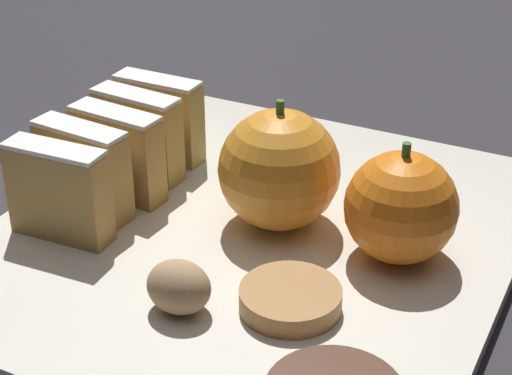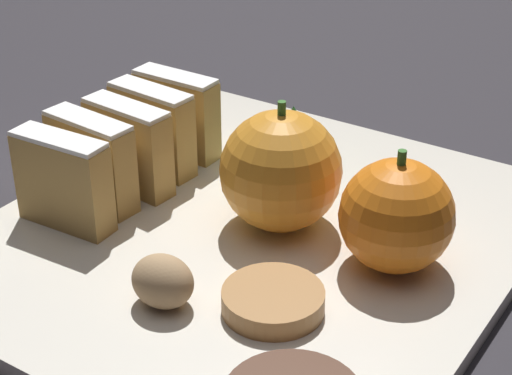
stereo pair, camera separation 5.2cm
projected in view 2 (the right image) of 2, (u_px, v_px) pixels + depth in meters
name	position (u px, v px, depth m)	size (l,w,h in m)	color
ground_plane	(256.00, 246.00, 0.54)	(6.00, 6.00, 0.00)	#28262B
serving_platter	(256.00, 238.00, 0.54)	(0.31, 0.34, 0.01)	silver
stollen_slice_front	(63.00, 181.00, 0.52)	(0.06, 0.02, 0.06)	tan
stollen_slice_second	(91.00, 161.00, 0.55)	(0.07, 0.02, 0.06)	tan
stollen_slice_third	(129.00, 147.00, 0.57)	(0.07, 0.02, 0.06)	tan
stollen_slice_fourth	(152.00, 129.00, 0.59)	(0.07, 0.02, 0.06)	tan
stollen_slice_fifth	(177.00, 114.00, 0.61)	(0.06, 0.02, 0.06)	tan
orange_near	(397.00, 216.00, 0.48)	(0.07, 0.07, 0.07)	orange
orange_far	(281.00, 171.00, 0.52)	(0.08, 0.08, 0.08)	orange
walnut	(156.00, 279.00, 0.46)	(0.04, 0.03, 0.03)	tan
gingerbread_cookie	(273.00, 301.00, 0.46)	(0.06, 0.06, 0.01)	#A3703D
evergreen_sprig	(293.00, 139.00, 0.59)	(0.06, 0.06, 0.05)	#2D7538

